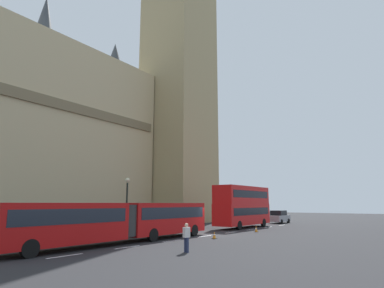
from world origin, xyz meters
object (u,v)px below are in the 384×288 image
at_px(pedestrian_near_cones, 186,237).
at_px(traffic_cone_west, 214,235).
at_px(double_decker_bus, 243,205).
at_px(street_lamp, 127,201).
at_px(sedan_lead, 279,217).
at_px(articulated_bus, 122,219).
at_px(traffic_cone_middle, 256,229).

bearing_deg(pedestrian_near_cones, traffic_cone_west, 20.41).
height_order(double_decker_bus, street_lamp, street_lamp).
relative_size(sedan_lead, traffic_cone_west, 7.59).
height_order(traffic_cone_west, pedestrian_near_cones, pedestrian_near_cones).
height_order(articulated_bus, sedan_lead, articulated_bus).
distance_m(articulated_bus, street_lamp, 6.55).
distance_m(double_decker_bus, street_lamp, 15.32).
relative_size(articulated_bus, pedestrian_near_cones, 10.74).
distance_m(double_decker_bus, traffic_cone_middle, 6.31).
bearing_deg(street_lamp, pedestrian_near_cones, -115.62).
bearing_deg(sedan_lead, articulated_bus, -179.89).
bearing_deg(street_lamp, sedan_lead, -9.63).
height_order(articulated_bus, street_lamp, street_lamp).
xyz_separation_m(double_decker_bus, pedestrian_near_cones, (-19.96, -6.59, -1.80)).
height_order(articulated_bus, pedestrian_near_cones, articulated_bus).
bearing_deg(double_decker_bus, traffic_cone_west, -163.01).
bearing_deg(traffic_cone_west, sedan_lead, 9.15).
relative_size(double_decker_bus, traffic_cone_middle, 17.39).
bearing_deg(double_decker_bus, sedan_lead, 0.27).
relative_size(sedan_lead, pedestrian_near_cones, 2.60).
xyz_separation_m(double_decker_bus, traffic_cone_west, (-12.53, -3.83, -2.43)).
xyz_separation_m(articulated_bus, street_lamp, (4.57, 4.51, 1.31)).
bearing_deg(sedan_lead, street_lamp, 170.37).
bearing_deg(street_lamp, double_decker_bus, -17.10).
height_order(double_decker_bus, sedan_lead, double_decker_bus).
xyz_separation_m(street_lamp, pedestrian_near_cones, (-5.32, -11.10, -2.14)).
distance_m(sedan_lead, traffic_cone_west, 24.42).
bearing_deg(double_decker_bus, articulated_bus, -179.99).
relative_size(double_decker_bus, street_lamp, 1.91).
height_order(street_lamp, pedestrian_near_cones, street_lamp).
bearing_deg(sedan_lead, pedestrian_near_cones, -168.09).
distance_m(sedan_lead, pedestrian_near_cones, 32.23).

